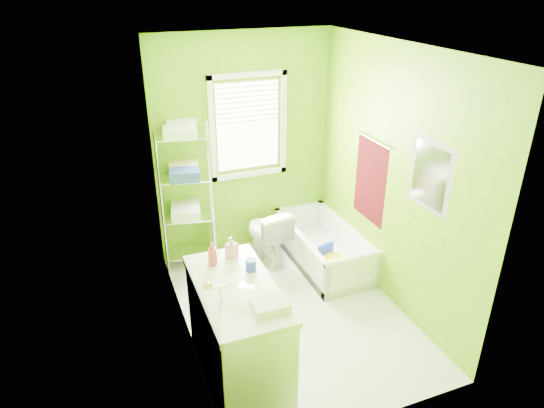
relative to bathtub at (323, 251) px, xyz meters
name	(u,v)px	position (x,y,z in m)	size (l,w,h in m)	color
ground	(292,310)	(-0.71, -0.71, -0.15)	(2.90, 2.90, 0.00)	silver
room_envelope	(295,170)	(-0.71, -0.71, 1.40)	(2.14, 2.94, 2.62)	#5D9006
window	(248,121)	(-0.66, 0.72, 1.47)	(0.92, 0.05, 1.22)	white
door	(214,313)	(-1.75, -1.71, 0.85)	(0.09, 0.80, 2.00)	white
right_wall_decor	(392,178)	(0.32, -0.73, 1.17)	(0.04, 1.48, 1.17)	#40070A
bathtub	(323,251)	(0.00, 0.00, 0.00)	(0.68, 1.45, 0.47)	white
toilet	(267,234)	(-0.60, 0.31, 0.20)	(0.39, 0.68, 0.69)	white
vanity	(238,329)	(-1.47, -1.33, 0.33)	(0.61, 1.20, 1.11)	white
wire_shelf_unit	(186,182)	(-1.45, 0.56, 0.90)	(0.63, 0.51, 1.71)	silver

